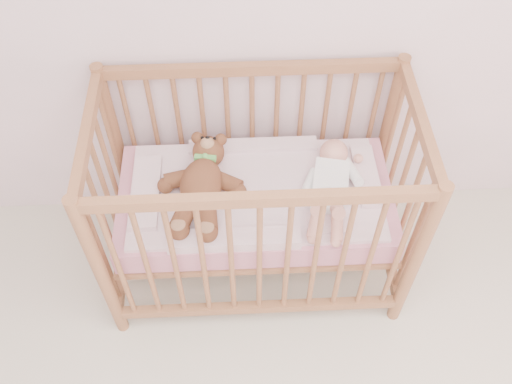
{
  "coord_description": "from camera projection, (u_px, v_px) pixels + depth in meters",
  "views": [
    {
      "loc": [
        -0.17,
        0.04,
        2.54
      ],
      "look_at": [
        -0.1,
        1.55,
        0.62
      ],
      "focal_mm": 40.0,
      "sensor_mm": 36.0,
      "label": 1
    }
  ],
  "objects": [
    {
      "name": "baby",
      "position": [
        331.0,
        182.0,
        2.46
      ],
      "size": [
        0.39,
        0.62,
        0.14
      ],
      "primitive_type": null,
      "rotation": [
        0.0,
        0.0,
        -0.21
      ],
      "color": "white",
      "rests_on": "blanket"
    },
    {
      "name": "crib",
      "position": [
        255.0,
        200.0,
        2.57
      ],
      "size": [
        1.36,
        0.76,
        1.0
      ],
      "primitive_type": null,
      "color": "#9A6841",
      "rests_on": "floor"
    },
    {
      "name": "teddy_bear",
      "position": [
        201.0,
        185.0,
        2.43
      ],
      "size": [
        0.48,
        0.62,
        0.16
      ],
      "primitive_type": null,
      "rotation": [
        0.0,
        0.0,
        -0.15
      ],
      "color": "brown",
      "rests_on": "blanket"
    },
    {
      "name": "mattress",
      "position": [
        255.0,
        202.0,
        2.58
      ],
      "size": [
        1.22,
        0.62,
        0.13
      ],
      "primitive_type": "cube",
      "color": "pink",
      "rests_on": "crib"
    },
    {
      "name": "blanket",
      "position": [
        255.0,
        191.0,
        2.52
      ],
      "size": [
        1.1,
        0.58,
        0.06
      ],
      "primitive_type": null,
      "color": "pink",
      "rests_on": "mattress"
    }
  ]
}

